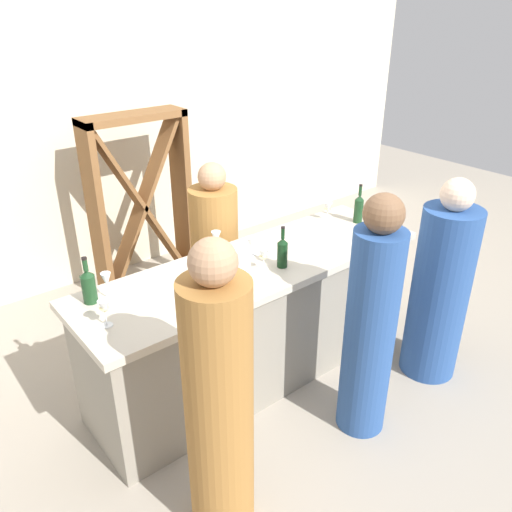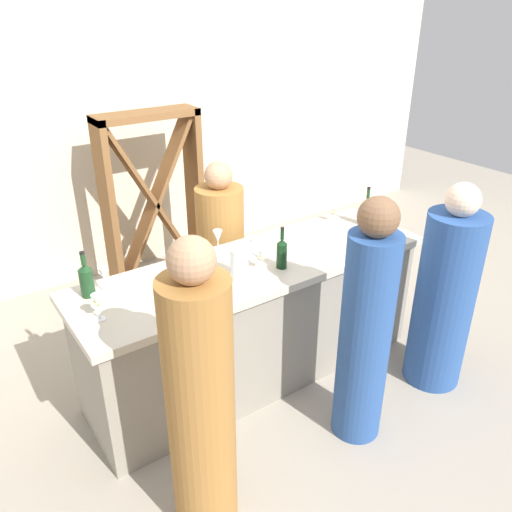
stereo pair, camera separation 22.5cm
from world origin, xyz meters
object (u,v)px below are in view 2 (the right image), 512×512
Objects in this scene: wine_glass_near_center at (98,302)px; wine_glass_far_left at (104,275)px; person_left_guest at (365,331)px; wine_glass_far_right at (218,237)px; wine_glass_far_center at (335,210)px; water_pitcher at (239,264)px; wine_bottle_second_left_dark_green at (282,253)px; wine_rack at (154,203)px; person_center_guest at (445,297)px; wine_glass_near_right at (252,243)px; wine_bottle_leftmost_olive_green at (86,279)px; person_server_behind at (221,256)px; wine_bottle_center_olive_green at (367,211)px; person_right_guest at (201,406)px; wine_glass_near_left at (262,256)px.

wine_glass_far_left reaches higher than wine_glass_near_center.
wine_glass_far_right is at bearing 13.40° from person_left_guest.
water_pitcher reaches higher than wine_glass_far_center.
wine_glass_near_center is 0.93× the size of wine_glass_far_left.
wine_bottle_second_left_dark_green reaches higher than wine_glass_far_left.
person_center_guest is at bearing -67.23° from wine_rack.
wine_glass_near_right is 1.00m from wine_glass_far_left.
wine_glass_far_right is at bearing 2.66° from wine_bottle_leftmost_olive_green.
wine_glass_near_center is 0.88m from water_pitcher.
wine_glass_far_right is 0.38m from water_pitcher.
person_server_behind is at bearing 31.56° from wine_glass_near_center.
wine_bottle_center_olive_green reaches higher than wine_bottle_leftmost_olive_green.
person_right_guest is at bearing -145.66° from wine_bottle_second_left_dark_green.
person_server_behind reaches higher than wine_glass_far_center.
wine_bottle_second_left_dark_green is at bearing -168.79° from wine_bottle_center_olive_green.
wine_rack is 2.63m from person_right_guest.
wine_glass_far_right is at bearing -23.23° from person_right_guest.
wine_bottle_leftmost_olive_green is 1.91× the size of wine_glass_near_left.
wine_glass_far_right is 0.12× the size of person_server_behind.
wine_rack is 5.70× the size of wine_bottle_leftmost_olive_green.
person_right_guest reaches higher than wine_bottle_second_left_dark_green.
person_center_guest reaches higher than wine_bottle_second_left_dark_green.
person_right_guest is at bearing -140.28° from wine_glass_near_left.
person_right_guest is at bearing -75.60° from wine_glass_near_center.
person_right_guest is (-0.98, -0.67, -0.25)m from wine_bottle_second_left_dark_green.
wine_glass_far_left is (-1.05, 0.34, 0.01)m from wine_bottle_second_left_dark_green.
wine_glass_far_center is at bearing 129.49° from wine_bottle_center_olive_green.
water_pitcher is at bearing -30.64° from person_server_behind.
wine_glass_far_right reaches higher than wine_glass_near_center.
wine_glass_near_left reaches higher than wine_glass_far_center.
wine_bottle_leftmost_olive_green reaches higher than wine_glass_far_left.
wine_bottle_center_olive_green is 1.23m from person_left_guest.
wine_glass_near_left is at bearing -72.41° from wine_glass_far_right.
wine_glass_near_center is 1.14m from wine_glass_near_right.
water_pitcher reaches higher than wine_glass_far_left.
wine_glass_far_center is (-0.15, 0.18, -0.02)m from wine_bottle_center_olive_green.
wine_bottle_second_left_dark_green is 0.13m from wine_glass_near_left.
person_left_guest reaches higher than wine_glass_near_right.
wine_bottle_second_left_dark_green is 1.89× the size of wine_glass_near_left.
person_right_guest reaches higher than water_pitcher.
wine_rack is 1.00× the size of person_right_guest.
wine_glass_far_left is at bearing -175.25° from wine_glass_far_right.
wine_glass_near_right is at bearing -33.35° from person_right_guest.
wine_glass_far_left is 1.56m from person_left_guest.
wine_glass_far_left is at bearing 162.06° from wine_bottle_second_left_dark_green.
wine_bottle_second_left_dark_green is at bearing -60.16° from wine_glass_far_right.
wine_glass_far_right is 0.86× the size of water_pitcher.
wine_rack is 5.76× the size of wine_bottle_second_left_dark_green.
person_left_guest is at bearing -39.22° from wine_bottle_leftmost_olive_green.
person_left_guest is at bearing 76.61° from person_center_guest.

